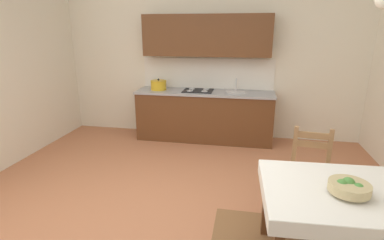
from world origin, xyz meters
name	(u,v)px	position (x,y,z in m)	size (l,w,h in m)	color
ground_plane	(174,224)	(0.00, 0.00, -0.05)	(6.02, 6.26, 0.10)	#B7704C
wall_back	(211,18)	(0.00, 2.89, 2.14)	(6.02, 0.12, 4.28)	silver
kitchen_cabinetry	(205,93)	(-0.05, 2.56, 0.86)	(2.44, 0.63, 2.20)	brown
dining_table	(342,205)	(1.48, -0.40, 0.62)	(1.29, 1.02, 0.75)	brown
dining_chair_kitchen_side	(310,174)	(1.41, 0.46, 0.44)	(0.47, 0.47, 0.93)	#D1BC89
fruit_bowl	(349,187)	(1.49, -0.47, 0.81)	(0.30, 0.30, 0.12)	tan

